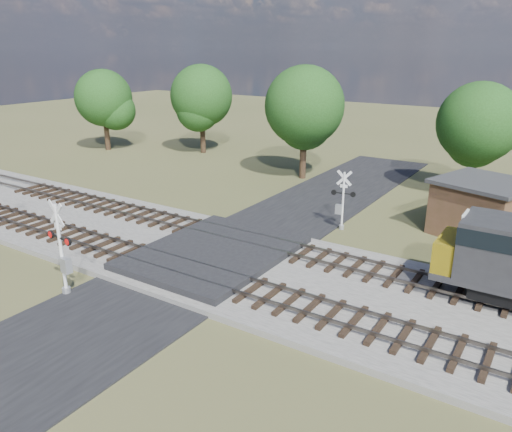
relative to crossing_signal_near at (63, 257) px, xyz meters
The scene contains 10 objects.
ground 7.39m from the crossing_signal_near, 62.65° to the left, with size 160.00×160.00×0.00m, color #494E29.
ballast_bed 15.04m from the crossing_signal_near, 27.26° to the left, with size 140.00×10.00×0.30m, color gray.
road 7.38m from the crossing_signal_near, 62.65° to the left, with size 7.00×60.00×0.08m, color black.
crossing_panel 7.75m from the crossing_signal_near, 64.38° to the left, with size 7.00×9.00×0.62m, color #262628.
track_near 7.88m from the crossing_signal_near, 34.15° to the left, with size 140.00×2.60×0.33m.
track_far 11.42m from the crossing_signal_near, 55.58° to the left, with size 140.00×2.60×0.33m.
crossing_signal_near is the anchor object (origin of this frame).
crossing_signal_far 16.51m from the crossing_signal_near, 64.91° to the left, with size 1.52×0.37×3.79m.
equipment_shed 23.60m from the crossing_signal_near, 52.17° to the left, with size 6.29×6.29×3.41m.
treeline 28.48m from the crossing_signal_near, 70.68° to the left, with size 78.85×10.81×9.52m.
Camera 1 is at (15.27, -18.95, 10.88)m, focal length 35.00 mm.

